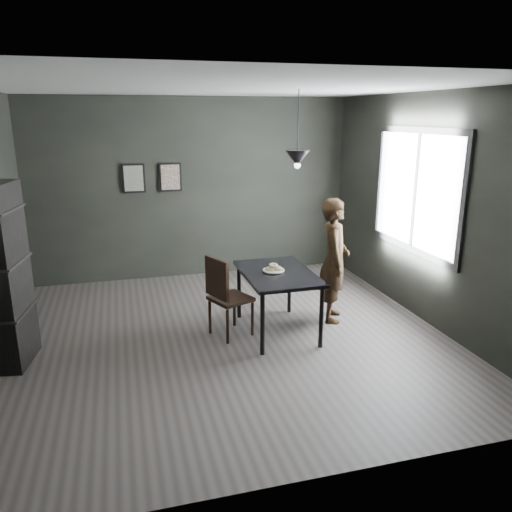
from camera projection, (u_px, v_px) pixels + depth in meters
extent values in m
plane|color=#34302D|center=(229.00, 337.00, 5.89)|extent=(5.00, 5.00, 0.00)
cube|color=black|center=(193.00, 189.00, 7.82)|extent=(5.00, 0.10, 2.80)
cube|color=silver|center=(224.00, 87.00, 5.12)|extent=(5.00, 5.00, 0.02)
cube|color=white|center=(416.00, 191.00, 6.27)|extent=(0.02, 1.80, 1.40)
cube|color=black|center=(415.00, 191.00, 6.27)|extent=(0.04, 1.96, 1.56)
cube|color=black|center=(278.00, 274.00, 5.84)|extent=(0.80, 1.20, 0.04)
cylinder|color=black|center=(262.00, 324.00, 5.36)|extent=(0.05, 0.05, 0.71)
cylinder|color=black|center=(321.00, 318.00, 5.53)|extent=(0.05, 0.05, 0.71)
cylinder|color=black|center=(239.00, 291.00, 6.36)|extent=(0.05, 0.05, 0.71)
cylinder|color=black|center=(289.00, 287.00, 6.53)|extent=(0.05, 0.05, 0.71)
cylinder|color=white|center=(274.00, 271.00, 5.86)|extent=(0.23, 0.23, 0.01)
torus|color=beige|center=(277.00, 268.00, 5.87)|extent=(0.11, 0.11, 0.04)
torus|color=beige|center=(270.00, 269.00, 5.84)|extent=(0.11, 0.11, 0.04)
torus|color=beige|center=(274.00, 266.00, 5.84)|extent=(0.15, 0.15, 0.06)
imported|color=black|center=(334.00, 260.00, 6.20)|extent=(0.56, 0.67, 1.56)
cube|color=black|center=(231.00, 299.00, 5.84)|extent=(0.55, 0.55, 0.04)
cube|color=black|center=(217.00, 278.00, 5.64)|extent=(0.20, 0.40, 0.46)
cylinder|color=black|center=(228.00, 327.00, 5.66)|extent=(0.04, 0.04, 0.41)
cylinder|color=black|center=(252.00, 319.00, 5.88)|extent=(0.04, 0.04, 0.41)
cylinder|color=black|center=(210.00, 317.00, 5.93)|extent=(0.04, 0.04, 0.41)
cylinder|color=black|center=(234.00, 310.00, 6.15)|extent=(0.04, 0.04, 0.41)
cube|color=black|center=(3.00, 277.00, 5.03)|extent=(0.46, 0.68, 1.90)
cylinder|color=black|center=(298.00, 124.00, 5.53)|extent=(0.01, 0.01, 0.75)
cone|color=black|center=(297.00, 158.00, 5.64)|extent=(0.28, 0.28, 0.18)
sphere|color=#FFE0B2|center=(297.00, 165.00, 5.66)|extent=(0.07, 0.07, 0.07)
cube|color=black|center=(134.00, 178.00, 7.51)|extent=(0.34, 0.03, 0.44)
cube|color=#425D4E|center=(134.00, 178.00, 7.49)|extent=(0.28, 0.01, 0.38)
cube|color=black|center=(170.00, 177.00, 7.65)|extent=(0.34, 0.03, 0.44)
cube|color=brown|center=(170.00, 177.00, 7.63)|extent=(0.28, 0.01, 0.38)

